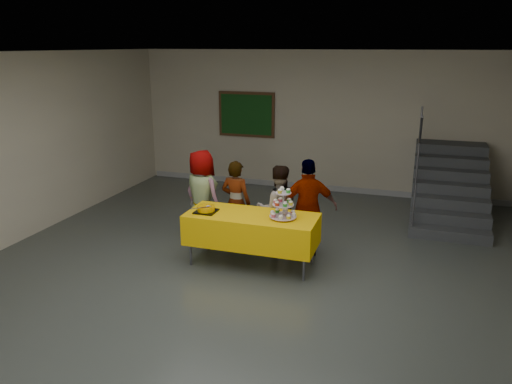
% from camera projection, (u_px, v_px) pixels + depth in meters
% --- Properties ---
extents(room_shell, '(10.00, 10.04, 3.02)m').
position_uv_depth(room_shell, '(238.00, 129.00, 5.97)').
color(room_shell, '#4C514C').
rests_on(room_shell, ground).
extents(bake_table, '(1.88, 0.78, 0.77)m').
position_uv_depth(bake_table, '(252.00, 229.00, 7.16)').
color(bake_table, '#595960').
rests_on(bake_table, ground).
extents(cupcake_stand, '(0.38, 0.38, 0.44)m').
position_uv_depth(cupcake_stand, '(283.00, 207.00, 6.91)').
color(cupcake_stand, silver).
rests_on(cupcake_stand, bake_table).
extents(bear_cake, '(0.32, 0.36, 0.12)m').
position_uv_depth(bear_cake, '(206.00, 208.00, 7.20)').
color(bear_cake, black).
rests_on(bear_cake, bake_table).
extents(schoolchild_a, '(0.86, 0.72, 1.49)m').
position_uv_depth(schoolchild_a, '(202.00, 195.00, 8.08)').
color(schoolchild_a, slate).
rests_on(schoolchild_a, ground).
extents(schoolchild_b, '(0.53, 0.37, 1.36)m').
position_uv_depth(schoolchild_b, '(236.00, 202.00, 7.95)').
color(schoolchild_b, slate).
rests_on(schoolchild_b, ground).
extents(schoolchild_c, '(0.82, 0.75, 1.37)m').
position_uv_depth(schoolchild_c, '(278.00, 209.00, 7.62)').
color(schoolchild_c, slate).
rests_on(schoolchild_c, ground).
extents(schoolchild_d, '(0.95, 0.65, 1.49)m').
position_uv_depth(schoolchild_d, '(308.00, 208.00, 7.46)').
color(schoolchild_d, slate).
rests_on(schoolchild_d, ground).
extents(staircase, '(1.30, 2.40, 2.04)m').
position_uv_depth(staircase, '(448.00, 189.00, 9.38)').
color(staircase, '#424447').
rests_on(staircase, ground).
extents(noticeboard, '(1.30, 0.05, 1.00)m').
position_uv_depth(noticeboard, '(246.00, 115.00, 11.10)').
color(noticeboard, '#472B16').
rests_on(noticeboard, ground).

